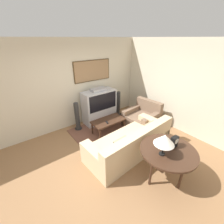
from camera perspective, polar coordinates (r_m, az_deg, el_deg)
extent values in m
plane|color=#8E6642|center=(3.83, -1.00, -18.01)|extent=(12.00, 12.00, 0.00)
cube|color=beige|center=(4.81, -16.62, 9.32)|extent=(12.00, 0.06, 2.70)
cube|color=#4C381E|center=(5.05, -7.48, 15.36)|extent=(1.30, 0.03, 0.66)
cube|color=#93704C|center=(5.03, -7.38, 15.33)|extent=(1.25, 0.01, 0.61)
cube|color=beige|center=(4.96, 24.38, 8.56)|extent=(0.06, 12.00, 2.70)
cube|color=brown|center=(4.72, -1.21, -8.04)|extent=(1.99, 1.88, 0.01)
cube|color=#B7B7BC|center=(5.27, -4.74, -1.03)|extent=(1.12, 0.50, 0.51)
cube|color=#B7B7BC|center=(5.04, -4.98, 4.67)|extent=(1.12, 0.50, 0.62)
cube|color=black|center=(4.84, -3.35, 3.80)|extent=(1.01, 0.01, 0.55)
cube|color=#9E9EA3|center=(4.92, -5.14, 8.51)|extent=(0.50, 0.27, 0.09)
cube|color=#CCB289|center=(3.99, 6.41, -12.15)|extent=(2.35, 1.09, 0.40)
cube|color=#CCB289|center=(3.58, 11.03, -9.87)|extent=(2.30, 0.36, 0.38)
cube|color=#CCB289|center=(4.63, 15.25, -5.81)|extent=(0.30, 0.96, 0.56)
cube|color=#CCB289|center=(3.43, -5.99, -18.16)|extent=(0.30, 0.96, 0.56)
cube|color=gray|center=(4.00, 14.22, -6.25)|extent=(0.37, 0.14, 0.34)
cube|color=gray|center=(3.34, 3.48, -12.75)|extent=(0.37, 0.14, 0.34)
cube|color=brown|center=(5.09, 11.03, -3.14)|extent=(1.06, 1.04, 0.41)
cube|color=brown|center=(5.21, 13.96, 2.30)|extent=(0.28, 0.96, 0.41)
cube|color=brown|center=(5.26, 7.66, -0.97)|extent=(0.97, 0.26, 0.55)
cube|color=brown|center=(4.88, 14.81, -4.03)|extent=(0.97, 0.26, 0.55)
cube|color=#3D2619|center=(4.59, -1.39, -3.30)|extent=(1.01, 0.53, 0.04)
cylinder|color=#3D2619|center=(4.33, -4.57, -8.69)|extent=(0.04, 0.04, 0.38)
cylinder|color=#3D2619|center=(4.80, 4.60, -4.86)|extent=(0.04, 0.04, 0.38)
cylinder|color=#3D2619|center=(4.65, -7.53, -6.19)|extent=(0.04, 0.04, 0.38)
cylinder|color=#3D2619|center=(5.08, 1.35, -2.85)|extent=(0.04, 0.04, 0.38)
cylinder|color=#3D2619|center=(3.21, 20.63, -13.67)|extent=(1.09, 1.09, 0.04)
cube|color=#3D2619|center=(3.25, 20.45, -14.51)|extent=(0.93, 0.44, 0.08)
cylinder|color=#3D2619|center=(3.23, 14.66, -21.20)|extent=(0.05, 0.05, 0.68)
cylinder|color=#3D2619|center=(3.72, 22.37, -14.93)|extent=(0.05, 0.05, 0.68)
cylinder|color=#3D2619|center=(3.34, 24.93, -21.19)|extent=(0.05, 0.05, 0.68)
cylinder|color=black|center=(3.05, 18.45, -14.85)|extent=(0.11, 0.11, 0.02)
cylinder|color=black|center=(2.93, 19.02, -11.89)|extent=(0.02, 0.02, 0.37)
cone|color=white|center=(2.85, 19.40, -9.84)|extent=(0.37, 0.37, 0.19)
cube|color=black|center=(3.25, 22.59, -10.44)|extent=(0.16, 0.09, 0.23)
cylinder|color=white|center=(3.21, 23.44, -10.21)|extent=(0.12, 0.01, 0.12)
cube|color=black|center=(4.44, -1.94, -3.94)|extent=(0.09, 0.17, 0.02)
cylinder|color=black|center=(5.05, -12.61, -6.17)|extent=(0.25, 0.25, 0.02)
cylinder|color=#2D2D2D|center=(4.83, -13.13, -1.69)|extent=(0.14, 0.14, 0.92)
cylinder|color=black|center=(5.82, 2.30, -0.87)|extent=(0.25, 0.25, 0.02)
cylinder|color=#2D2D2D|center=(5.63, 2.38, 3.19)|extent=(0.14, 0.14, 0.92)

